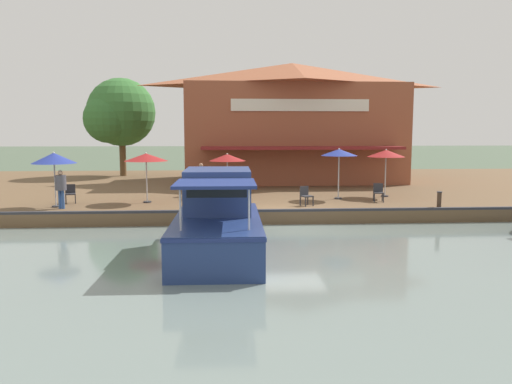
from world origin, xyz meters
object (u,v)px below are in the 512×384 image
object	(u,v)px
patio_umbrella_mid_patio_right	(227,158)
person_at_quay_edge	(201,175)
motorboat_mid_row	(218,222)
mooring_post	(439,200)
patio_umbrella_by_entrance	(339,153)
cafe_chair_mid_patio	(306,195)
tree_behind_restaurant	(118,114)
cafe_chair_back_row_seat	(70,193)
patio_umbrella_near_quay_edge	(54,158)
person_mid_patio	(61,185)
patio_umbrella_mid_patio_left	(146,157)
waterfront_restaurant	(292,122)
patio_umbrella_back_row	(386,154)
cafe_chair_under_first_umbrella	(378,191)

from	to	relation	value
patio_umbrella_mid_patio_right	person_at_quay_edge	distance (m)	1.75
motorboat_mid_row	mooring_post	xyz separation A→B (m)	(-4.57, 9.22, -0.02)
person_at_quay_edge	patio_umbrella_mid_patio_right	bearing A→B (deg)	62.69
person_at_quay_edge	motorboat_mid_row	xyz separation A→B (m)	(9.63, 0.94, -0.63)
motorboat_mid_row	patio_umbrella_by_entrance	bearing A→B (deg)	144.23
mooring_post	cafe_chair_mid_patio	bearing A→B (deg)	-103.56
patio_umbrella_mid_patio_right	tree_behind_restaurant	bearing A→B (deg)	-147.68
cafe_chair_back_row_seat	person_at_quay_edge	bearing A→B (deg)	111.48
patio_umbrella_near_quay_edge	person_at_quay_edge	world-z (taller)	patio_umbrella_near_quay_edge
person_mid_patio	motorboat_mid_row	distance (m)	8.77
patio_umbrella_mid_patio_right	tree_behind_restaurant	xyz separation A→B (m)	(-12.17, -7.70, 2.52)
mooring_post	patio_umbrella_by_entrance	bearing A→B (deg)	-133.71
patio_umbrella_near_quay_edge	patio_umbrella_mid_patio_left	xyz separation A→B (m)	(-1.11, 3.72, -0.03)
patio_umbrella_near_quay_edge	motorboat_mid_row	xyz separation A→B (m)	(6.17, 7.02, -1.70)
waterfront_restaurant	patio_umbrella_near_quay_edge	size ratio (longest dim) A/B	6.00
patio_umbrella_by_entrance	motorboat_mid_row	world-z (taller)	patio_umbrella_by_entrance
person_at_quay_edge	mooring_post	distance (m)	11.37
cafe_chair_mid_patio	motorboat_mid_row	bearing A→B (deg)	-32.78
motorboat_mid_row	patio_umbrella_near_quay_edge	bearing A→B (deg)	-131.31
patio_umbrella_back_row	tree_behind_restaurant	distance (m)	20.08
patio_umbrella_near_quay_edge	tree_behind_restaurant	size ratio (longest dim) A/B	0.34
patio_umbrella_back_row	waterfront_restaurant	bearing A→B (deg)	-157.87
waterfront_restaurant	patio_umbrella_mid_patio_left	distance (m)	12.95
patio_umbrella_back_row	person_mid_patio	bearing A→B (deg)	-78.84
cafe_chair_under_first_umbrella	person_mid_patio	size ratio (longest dim) A/B	0.52
cafe_chair_under_first_umbrella	person_mid_patio	xyz separation A→B (m)	(1.17, -13.98, 0.53)
mooring_post	tree_behind_restaurant	distance (m)	23.75
cafe_chair_under_first_umbrella	tree_behind_restaurant	world-z (taller)	tree_behind_restaurant
patio_umbrella_by_entrance	cafe_chair_under_first_umbrella	xyz separation A→B (m)	(1.06, 1.63, -1.75)
patio_umbrella_mid_patio_left	tree_behind_restaurant	bearing A→B (deg)	-163.83
patio_umbrella_mid_patio_left	motorboat_mid_row	size ratio (longest dim) A/B	0.33
patio_umbrella_mid_patio_left	cafe_chair_under_first_umbrella	size ratio (longest dim) A/B	2.69
cafe_chair_under_first_umbrella	person_mid_patio	world-z (taller)	person_mid_patio
waterfront_restaurant	person_mid_patio	xyz separation A→B (m)	(11.59, -11.35, -2.87)
patio_umbrella_near_quay_edge	cafe_chair_under_first_umbrella	world-z (taller)	patio_umbrella_near_quay_edge
patio_umbrella_back_row	mooring_post	size ratio (longest dim) A/B	3.21
patio_umbrella_mid_patio_left	cafe_chair_back_row_seat	world-z (taller)	patio_umbrella_mid_patio_left
patio_umbrella_back_row	patio_umbrella_by_entrance	bearing A→B (deg)	-74.37
person_mid_patio	waterfront_restaurant	bearing A→B (deg)	135.58
person_at_quay_edge	tree_behind_restaurant	bearing A→B (deg)	-150.96
patio_umbrella_mid_patio_right	mooring_post	bearing A→B (deg)	63.63
person_mid_patio	motorboat_mid_row	size ratio (longest dim) A/B	0.24
patio_umbrella_mid_patio_right	patio_umbrella_by_entrance	xyz separation A→B (m)	(1.02, 5.33, 0.27)
patio_umbrella_by_entrance	cafe_chair_under_first_umbrella	bearing A→B (deg)	57.06
patio_umbrella_mid_patio_left	cafe_chair_mid_patio	bearing A→B (deg)	78.83
cafe_chair_under_first_umbrella	person_mid_patio	bearing A→B (deg)	-85.22
cafe_chair_under_first_umbrella	patio_umbrella_near_quay_edge	bearing A→B (deg)	-87.21
cafe_chair_back_row_seat	person_mid_patio	bearing A→B (deg)	4.01
cafe_chair_back_row_seat	waterfront_restaurant	bearing A→B (deg)	130.92
waterfront_restaurant	patio_umbrella_near_quay_edge	bearing A→B (deg)	-46.55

